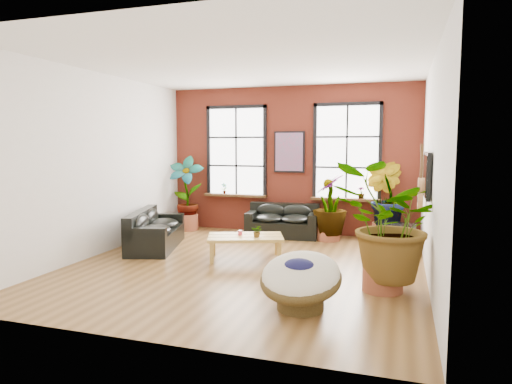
# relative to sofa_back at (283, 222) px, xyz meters

# --- Properties ---
(room) EXTENTS (6.04, 6.54, 3.54)m
(room) POSITION_rel_sofa_back_xyz_m (0.03, -2.58, 1.41)
(room) COLOR brown
(room) RESTS_ON ground
(sofa_back) EXTENTS (1.70, 0.94, 0.75)m
(sofa_back) POSITION_rel_sofa_back_xyz_m (0.00, 0.00, 0.00)
(sofa_back) COLOR black
(sofa_back) RESTS_ON ground
(sofa_left) EXTENTS (1.33, 2.10, 0.77)m
(sofa_left) POSITION_rel_sofa_back_xyz_m (-2.24, -1.96, 0.01)
(sofa_left) COLOR black
(sofa_left) RESTS_ON ground
(coffee_table) EXTENTS (1.56, 1.21, 0.53)m
(coffee_table) POSITION_rel_sofa_back_xyz_m (-0.13, -2.26, 0.05)
(coffee_table) COLOR #B49340
(coffee_table) RESTS_ON ground
(papasan_chair) EXTENTS (1.13, 1.14, 0.79)m
(papasan_chair) POSITION_rel_sofa_back_xyz_m (1.40, -4.50, 0.07)
(papasan_chair) COLOR #4E3D1C
(papasan_chair) RESTS_ON ground
(poster) EXTENTS (0.74, 0.06, 0.98)m
(poster) POSITION_rel_sofa_back_xyz_m (0.03, 0.45, 1.61)
(poster) COLOR black
(poster) RESTS_ON room
(tv_wall_unit) EXTENTS (0.13, 1.86, 1.20)m
(tv_wall_unit) POSITION_rel_sofa_back_xyz_m (2.97, -2.13, 1.20)
(tv_wall_unit) COLOR black
(tv_wall_unit) RESTS_ON room
(media_box) EXTENTS (0.72, 0.64, 0.52)m
(media_box) POSITION_rel_sofa_back_xyz_m (2.56, -0.53, -0.08)
(media_box) COLOR black
(media_box) RESTS_ON ground
(pot_back_left) EXTENTS (0.64, 0.64, 0.39)m
(pot_back_left) POSITION_rel_sofa_back_xyz_m (-2.46, 0.03, -0.14)
(pot_back_left) COLOR brown
(pot_back_left) RESTS_ON ground
(pot_back_right) EXTENTS (0.72, 0.72, 0.40)m
(pot_back_right) POSITION_rel_sofa_back_xyz_m (2.28, 0.24, -0.14)
(pot_back_right) COLOR brown
(pot_back_right) RESTS_ON ground
(pot_right_wall) EXTENTS (0.76, 0.76, 0.43)m
(pot_right_wall) POSITION_rel_sofa_back_xyz_m (2.38, -3.41, -0.13)
(pot_right_wall) COLOR brown
(pot_right_wall) RESTS_ON ground
(pot_mid) EXTENTS (0.62, 0.62, 0.38)m
(pot_mid) POSITION_rel_sofa_back_xyz_m (1.08, -0.13, -0.15)
(pot_mid) COLOR brown
(pot_mid) RESTS_ON ground
(floor_plant_back_left) EXTENTS (0.95, 0.69, 1.70)m
(floor_plant_back_left) POSITION_rel_sofa_back_xyz_m (-2.49, 0.05, 0.66)
(floor_plant_back_left) COLOR #195115
(floor_plant_back_left) RESTS_ON ground
(floor_plant_back_right) EXTENTS (1.16, 1.14, 1.64)m
(floor_plant_back_right) POSITION_rel_sofa_back_xyz_m (2.26, 0.22, 0.63)
(floor_plant_back_right) COLOR #195115
(floor_plant_back_right) RESTS_ON ground
(floor_plant_right_wall) EXTENTS (1.91, 1.79, 1.71)m
(floor_plant_right_wall) POSITION_rel_sofa_back_xyz_m (2.42, -3.43, 0.68)
(floor_plant_right_wall) COLOR #195115
(floor_plant_right_wall) RESTS_ON ground
(floor_plant_mid) EXTENTS (0.87, 0.87, 1.33)m
(floor_plant_mid) POSITION_rel_sofa_back_xyz_m (1.11, -0.14, 0.47)
(floor_plant_mid) COLOR #195115
(floor_plant_mid) RESTS_ON ground
(table_plant) EXTENTS (0.21, 0.18, 0.23)m
(table_plant) POSITION_rel_sofa_back_xyz_m (0.13, -2.34, 0.22)
(table_plant) COLOR #195115
(table_plant) RESTS_ON coffee_table
(sill_plant_left) EXTENTS (0.17, 0.17, 0.27)m
(sill_plant_left) POSITION_rel_sofa_back_xyz_m (-1.62, 0.40, 0.70)
(sill_plant_left) COLOR #195115
(sill_plant_left) RESTS_ON room
(sill_plant_right) EXTENTS (0.19, 0.19, 0.27)m
(sill_plant_right) POSITION_rel_sofa_back_xyz_m (1.73, 0.40, 0.70)
(sill_plant_right) COLOR #195115
(sill_plant_right) RESTS_ON room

